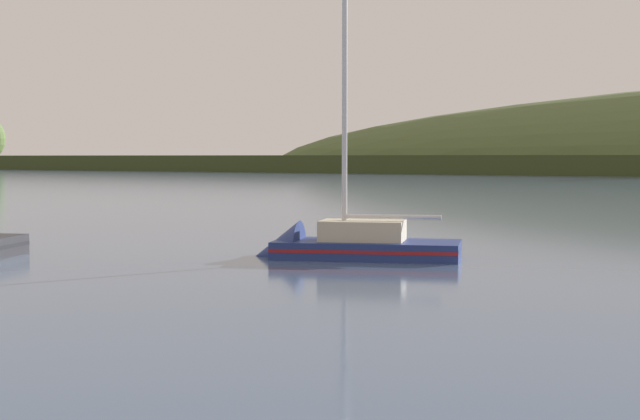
# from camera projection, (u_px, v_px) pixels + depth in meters

# --- Properties ---
(sailboat_far_left) EXTENTS (8.20, 5.49, 13.09)m
(sailboat_far_left) POSITION_uv_depth(u_px,v_px,m) (341.00, 253.00, 35.72)
(sailboat_far_left) COLOR navy
(sailboat_far_left) RESTS_ON ground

